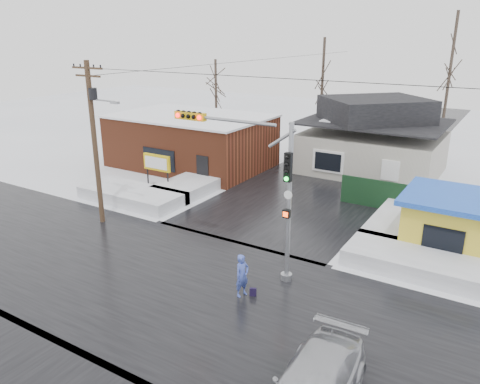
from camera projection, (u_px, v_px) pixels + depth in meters
The scene contains 19 objects.
ground at pixel (172, 285), 20.16m from camera, with size 120.00×120.00×0.00m, color white.
road_ns at pixel (172, 285), 20.16m from camera, with size 10.00×120.00×0.02m, color black.
road_ew at pixel (172, 285), 20.16m from camera, with size 120.00×10.00×0.02m, color black.
snowbank_nw at pixel (132, 195), 30.14m from camera, with size 7.00×3.00×0.80m, color white.
snowbank_ne at pixel (425, 263), 21.22m from camera, with size 7.00×3.00×0.80m, color white.
snowbank_nside_w at pixel (203, 180), 33.18m from camera, with size 3.00×8.00×0.80m, color white.
snowbank_nside_e at pixel (405, 219), 26.25m from camera, with size 3.00×8.00×0.80m, color white.
traffic_signal at pixel (256, 176), 19.89m from camera, with size 6.05×0.68×7.00m.
utility_pole at pixel (95, 134), 25.27m from camera, with size 3.15×0.44×9.00m.
brick_building at pixel (191, 140), 37.85m from camera, with size 12.20×8.20×4.12m.
marquee_sign at pixel (157, 164), 31.66m from camera, with size 2.20×0.21×2.55m.
house at pixel (373, 138), 36.07m from camera, with size 10.40×8.40×5.76m.
kiosk at pixel (450, 222), 23.05m from camera, with size 4.60×4.60×2.88m.
fence at pixel (406, 199), 27.95m from camera, with size 8.00×0.12×1.80m, color black.
tree_far_left at pixel (323, 62), 40.56m from camera, with size 3.00×3.00×10.00m.
tree_far_mid at pixel (454, 43), 36.71m from camera, with size 3.00×3.00×12.00m.
tree_far_west at pixel (216, 77), 44.41m from camera, with size 3.00×3.00×8.00m.
pedestrian at pixel (242, 276), 19.07m from camera, with size 0.67×0.44×1.83m, color #4155B7.
shopping_bag at pixel (253, 292), 19.26m from camera, with size 0.28×0.12×0.35m, color black.
Camera 1 is at (11.81, -13.62, 10.30)m, focal length 35.00 mm.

